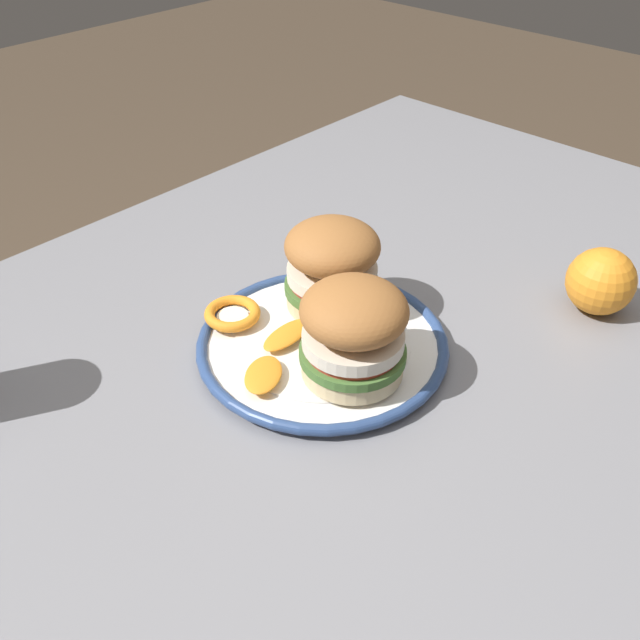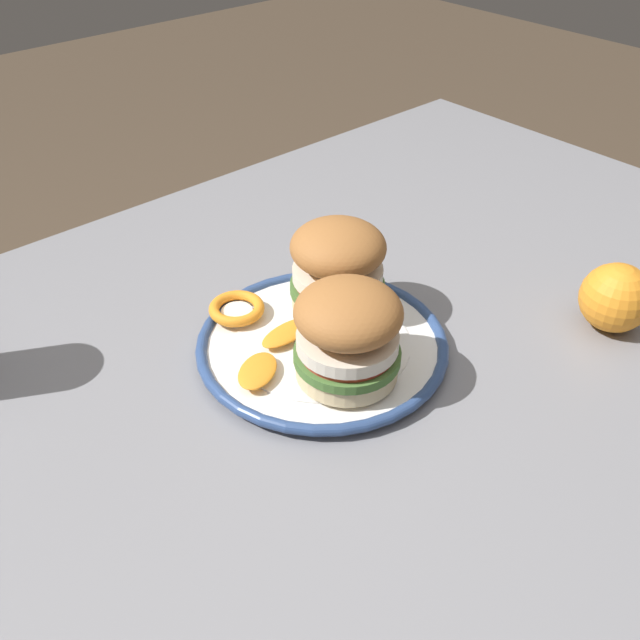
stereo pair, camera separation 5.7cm
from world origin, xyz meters
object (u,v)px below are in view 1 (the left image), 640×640
at_px(dining_table, 297,440).
at_px(sandwich_half_left, 332,265).
at_px(dinner_plate, 320,343).
at_px(whole_orange, 601,281).
at_px(sandwich_half_right, 353,330).

distance_m(dining_table, sandwich_half_left, 0.20).
bearing_deg(dinner_plate, dining_table, 4.95).
height_order(dinner_plate, whole_orange, whole_orange).
relative_size(dinner_plate, sandwich_half_right, 1.86).
distance_m(dining_table, sandwich_half_right, 0.18).
bearing_deg(dinner_plate, sandwich_half_left, -149.20).
xyz_separation_m(dinner_plate, sandwich_half_left, (-0.05, -0.03, 0.06)).
bearing_deg(dining_table, dinner_plate, -175.05).
relative_size(dining_table, sandwich_half_left, 9.92).
height_order(dining_table, sandwich_half_right, sandwich_half_right).
bearing_deg(sandwich_half_left, whole_orange, 135.49).
distance_m(dinner_plate, sandwich_half_left, 0.09).
height_order(sandwich_half_right, whole_orange, sandwich_half_right).
xyz_separation_m(dining_table, sandwich_half_left, (-0.09, -0.04, 0.17)).
bearing_deg(sandwich_half_left, dining_table, 20.59).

